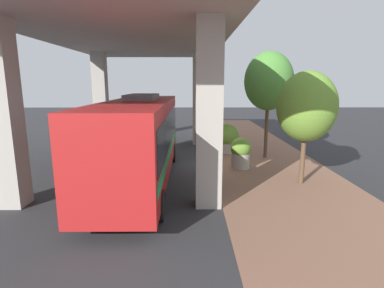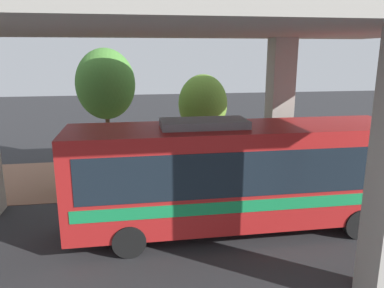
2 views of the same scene
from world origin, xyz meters
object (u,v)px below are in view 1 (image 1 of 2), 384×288
object	(u,v)px
fire_hydrant	(240,153)
planter_middle	(241,153)
street_tree_near	(307,107)
planter_front	(227,138)
street_tree_far	(269,81)
bus	(140,136)

from	to	relation	value
fire_hydrant	planter_middle	xyz separation A→B (m)	(0.22, 1.50, 0.34)
street_tree_near	planter_front	bearing A→B (deg)	-66.97
street_tree_far	fire_hydrant	bearing A→B (deg)	26.04
planter_middle	street_tree_near	size ratio (longest dim) A/B	0.33
bus	street_tree_near	distance (m)	7.21
bus	planter_middle	size ratio (longest dim) A/B	6.74
street_tree_near	planter_middle	bearing A→B (deg)	-46.61
street_tree_near	street_tree_far	distance (m)	4.87
fire_hydrant	street_tree_near	world-z (taller)	street_tree_near
bus	planter_middle	xyz separation A→B (m)	(-4.80, -2.19, -1.25)
bus	street_tree_near	bearing A→B (deg)	178.11
fire_hydrant	street_tree_near	size ratio (longest dim) A/B	0.20
planter_front	street_tree_far	size ratio (longest dim) A/B	0.30
planter_front	planter_middle	size ratio (longest dim) A/B	1.14
bus	street_tree_far	world-z (taller)	street_tree_far
planter_middle	street_tree_far	world-z (taller)	street_tree_far
bus	planter_front	size ratio (longest dim) A/B	5.93
planter_middle	street_tree_near	xyz separation A→B (m)	(-2.29, 2.42, 2.54)
bus	street_tree_near	size ratio (longest dim) A/B	2.24
bus	street_tree_far	bearing A→B (deg)	-146.05
fire_hydrant	street_tree_far	bearing A→B (deg)	-153.96
planter_front	planter_middle	distance (m)	3.61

